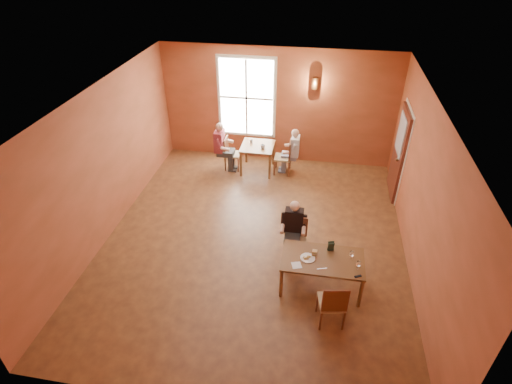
% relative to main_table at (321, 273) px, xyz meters
% --- Properties ---
extents(ground, '(6.00, 7.00, 0.01)m').
position_rel_main_table_xyz_m(ground, '(-1.37, 1.05, -0.33)').
color(ground, brown).
rests_on(ground, ground).
extents(wall_back, '(6.00, 0.04, 3.00)m').
position_rel_main_table_xyz_m(wall_back, '(-1.37, 4.55, 1.17)').
color(wall_back, brown).
rests_on(wall_back, ground).
extents(wall_front, '(6.00, 0.04, 3.00)m').
position_rel_main_table_xyz_m(wall_front, '(-1.37, -2.45, 1.17)').
color(wall_front, brown).
rests_on(wall_front, ground).
extents(wall_left, '(0.04, 7.00, 3.00)m').
position_rel_main_table_xyz_m(wall_left, '(-4.37, 1.05, 1.17)').
color(wall_left, brown).
rests_on(wall_left, ground).
extents(wall_right, '(0.04, 7.00, 3.00)m').
position_rel_main_table_xyz_m(wall_right, '(1.63, 1.05, 1.17)').
color(wall_right, brown).
rests_on(wall_right, ground).
extents(ceiling, '(6.00, 7.00, 0.04)m').
position_rel_main_table_xyz_m(ceiling, '(-1.37, 1.05, 2.67)').
color(ceiling, white).
rests_on(ceiling, wall_back).
extents(window, '(1.36, 0.10, 1.96)m').
position_rel_main_table_xyz_m(window, '(-2.17, 4.50, 1.37)').
color(window, white).
rests_on(window, wall_back).
extents(door, '(0.12, 1.04, 2.10)m').
position_rel_main_table_xyz_m(door, '(1.57, 3.35, 0.72)').
color(door, maroon).
rests_on(door, ground).
extents(wall_sconce, '(0.16, 0.16, 0.28)m').
position_rel_main_table_xyz_m(wall_sconce, '(-0.47, 4.45, 1.87)').
color(wall_sconce, brown).
rests_on(wall_sconce, wall_back).
extents(main_table, '(1.40, 0.79, 0.66)m').
position_rel_main_table_xyz_m(main_table, '(0.00, 0.00, 0.00)').
color(main_table, brown).
rests_on(main_table, ground).
extents(chair_diner_main, '(0.38, 0.38, 0.86)m').
position_rel_main_table_xyz_m(chair_diner_main, '(-0.50, 0.65, 0.10)').
color(chair_diner_main, '#502815').
rests_on(chair_diner_main, ground).
extents(diner_main, '(0.46, 0.46, 1.14)m').
position_rel_main_table_xyz_m(diner_main, '(-0.50, 0.62, 0.24)').
color(diner_main, '#402F23').
rests_on(diner_main, ground).
extents(chair_empty, '(0.47, 0.47, 0.91)m').
position_rel_main_table_xyz_m(chair_empty, '(0.18, -0.72, 0.13)').
color(chair_empty, brown).
rests_on(chair_empty, ground).
extents(plate_food, '(0.30, 0.30, 0.03)m').
position_rel_main_table_xyz_m(plate_food, '(-0.26, -0.04, 0.35)').
color(plate_food, silver).
rests_on(plate_food, main_table).
extents(sandwich, '(0.09, 0.09, 0.10)m').
position_rel_main_table_xyz_m(sandwich, '(-0.15, 0.05, 0.38)').
color(sandwich, tan).
rests_on(sandwich, main_table).
extents(goblet_a, '(0.08, 0.08, 0.16)m').
position_rel_main_table_xyz_m(goblet_a, '(0.47, 0.10, 0.41)').
color(goblet_a, white).
rests_on(goblet_a, main_table).
extents(goblet_b, '(0.07, 0.07, 0.17)m').
position_rel_main_table_xyz_m(goblet_b, '(0.57, -0.13, 0.41)').
color(goblet_b, silver).
rests_on(goblet_b, main_table).
extents(menu_stand, '(0.12, 0.08, 0.18)m').
position_rel_main_table_xyz_m(menu_stand, '(0.12, 0.24, 0.42)').
color(menu_stand, '#1B2D21').
rests_on(menu_stand, main_table).
extents(knife, '(0.17, 0.06, 0.00)m').
position_rel_main_table_xyz_m(knife, '(-0.01, -0.24, 0.33)').
color(knife, white).
rests_on(knife, main_table).
extents(napkin, '(0.20, 0.20, 0.01)m').
position_rel_main_table_xyz_m(napkin, '(-0.43, -0.23, 0.33)').
color(napkin, white).
rests_on(napkin, main_table).
extents(sunglasses, '(0.12, 0.08, 0.01)m').
position_rel_main_table_xyz_m(sunglasses, '(0.57, -0.32, 0.34)').
color(sunglasses, black).
rests_on(sunglasses, main_table).
extents(second_table, '(0.82, 0.82, 0.72)m').
position_rel_main_table_xyz_m(second_table, '(-1.77, 3.81, 0.03)').
color(second_table, brown).
rests_on(second_table, ground).
extents(chair_diner_white, '(0.41, 0.41, 0.92)m').
position_rel_main_table_xyz_m(chair_diner_white, '(-1.12, 3.81, 0.13)').
color(chair_diner_white, '#572612').
rests_on(chair_diner_white, ground).
extents(diner_white, '(0.47, 0.47, 1.16)m').
position_rel_main_table_xyz_m(diner_white, '(-1.09, 3.81, 0.25)').
color(diner_white, beige).
rests_on(diner_white, ground).
extents(chair_diner_maroon, '(0.38, 0.38, 0.87)m').
position_rel_main_table_xyz_m(chair_diner_maroon, '(-2.42, 3.81, 0.10)').
color(chair_diner_maroon, '#482918').
rests_on(chair_diner_maroon, ground).
extents(diner_maroon, '(0.50, 0.50, 1.26)m').
position_rel_main_table_xyz_m(diner_maroon, '(-2.45, 3.81, 0.30)').
color(diner_maroon, '#5F1015').
rests_on(diner_maroon, ground).
extents(cup_a, '(0.15, 0.15, 0.09)m').
position_rel_main_table_xyz_m(cup_a, '(-1.62, 3.68, 0.44)').
color(cup_a, white).
rests_on(cup_a, second_table).
extents(cup_b, '(0.11, 0.11, 0.09)m').
position_rel_main_table_xyz_m(cup_b, '(-1.95, 3.93, 0.44)').
color(cup_b, white).
rests_on(cup_b, second_table).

